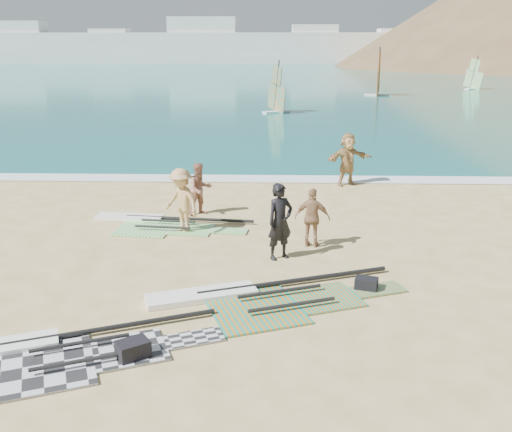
{
  "coord_description": "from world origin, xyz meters",
  "views": [
    {
      "loc": [
        -0.65,
        -9.85,
        5.2
      ],
      "look_at": [
        -1.08,
        4.0,
        1.0
      ],
      "focal_mm": 40.0,
      "sensor_mm": 36.0,
      "label": 1
    }
  ],
  "objects_px": {
    "rig_green": "(156,223)",
    "gear_bag_near": "(133,350)",
    "beachgoer_left": "(200,189)",
    "rig_grey": "(55,351)",
    "beachgoer_right": "(348,159)",
    "gear_bag_far": "(366,284)",
    "beachgoer_mid": "(182,201)",
    "rig_orange": "(258,297)",
    "person_wetsuit": "(280,222)",
    "beachgoer_back": "(312,218)"
  },
  "relations": [
    {
      "from": "rig_green",
      "to": "gear_bag_near",
      "type": "xyz_separation_m",
      "value": [
        1.13,
        -7.55,
        0.12
      ]
    },
    {
      "from": "rig_green",
      "to": "beachgoer_left",
      "type": "xyz_separation_m",
      "value": [
        1.21,
        1.13,
        0.78
      ]
    },
    {
      "from": "rig_grey",
      "to": "beachgoer_right",
      "type": "height_order",
      "value": "beachgoer_right"
    },
    {
      "from": "gear_bag_far",
      "to": "beachgoer_mid",
      "type": "distance_m",
      "value": 6.1
    },
    {
      "from": "beachgoer_mid",
      "to": "rig_orange",
      "type": "bearing_deg",
      "value": -23.11
    },
    {
      "from": "gear_bag_far",
      "to": "beachgoer_right",
      "type": "height_order",
      "value": "beachgoer_right"
    },
    {
      "from": "gear_bag_near",
      "to": "beachgoer_mid",
      "type": "height_order",
      "value": "beachgoer_mid"
    },
    {
      "from": "beachgoer_left",
      "to": "person_wetsuit",
      "type": "bearing_deg",
      "value": -89.59
    },
    {
      "from": "beachgoer_mid",
      "to": "beachgoer_back",
      "type": "bearing_deg",
      "value": 23.39
    },
    {
      "from": "rig_green",
      "to": "gear_bag_near",
      "type": "distance_m",
      "value": 7.63
    },
    {
      "from": "rig_grey",
      "to": "rig_green",
      "type": "bearing_deg",
      "value": 65.59
    },
    {
      "from": "beachgoer_left",
      "to": "beachgoer_right",
      "type": "relative_size",
      "value": 0.82
    },
    {
      "from": "gear_bag_near",
      "to": "beachgoer_back",
      "type": "bearing_deg",
      "value": 59.52
    },
    {
      "from": "rig_green",
      "to": "person_wetsuit",
      "type": "distance_m",
      "value": 4.64
    },
    {
      "from": "gear_bag_near",
      "to": "beachgoer_right",
      "type": "bearing_deg",
      "value": 67.89
    },
    {
      "from": "rig_grey",
      "to": "gear_bag_near",
      "type": "xyz_separation_m",
      "value": [
        1.41,
        -0.13,
        0.12
      ]
    },
    {
      "from": "beachgoer_left",
      "to": "gear_bag_far",
      "type": "bearing_deg",
      "value": -85.29
    },
    {
      "from": "rig_grey",
      "to": "rig_orange",
      "type": "xyz_separation_m",
      "value": [
        3.49,
        2.3,
        0.0
      ]
    },
    {
      "from": "person_wetsuit",
      "to": "rig_grey",
      "type": "bearing_deg",
      "value": -163.26
    },
    {
      "from": "rig_grey",
      "to": "beachgoer_back",
      "type": "height_order",
      "value": "beachgoer_back"
    },
    {
      "from": "beachgoer_left",
      "to": "beachgoer_right",
      "type": "bearing_deg",
      "value": 5.87
    },
    {
      "from": "gear_bag_far",
      "to": "beachgoer_back",
      "type": "xyz_separation_m",
      "value": [
        -1.02,
        2.82,
        0.65
      ]
    },
    {
      "from": "gear_bag_near",
      "to": "rig_orange",
      "type": "bearing_deg",
      "value": 49.49
    },
    {
      "from": "beachgoer_left",
      "to": "beachgoer_mid",
      "type": "distance_m",
      "value": 1.85
    },
    {
      "from": "person_wetsuit",
      "to": "beachgoer_right",
      "type": "relative_size",
      "value": 0.96
    },
    {
      "from": "beachgoer_back",
      "to": "beachgoer_right",
      "type": "relative_size",
      "value": 0.79
    },
    {
      "from": "rig_orange",
      "to": "beachgoer_back",
      "type": "bearing_deg",
      "value": 47.84
    },
    {
      "from": "rig_grey",
      "to": "beachgoer_back",
      "type": "bearing_deg",
      "value": 27.34
    },
    {
      "from": "rig_green",
      "to": "person_wetsuit",
      "type": "bearing_deg",
      "value": -29.66
    },
    {
      "from": "rig_grey",
      "to": "person_wetsuit",
      "type": "xyz_separation_m",
      "value": [
        3.97,
        4.76,
        0.92
      ]
    },
    {
      "from": "rig_orange",
      "to": "beachgoer_mid",
      "type": "bearing_deg",
      "value": 96.92
    },
    {
      "from": "gear_bag_near",
      "to": "rig_grey",
      "type": "bearing_deg",
      "value": 174.64
    },
    {
      "from": "rig_orange",
      "to": "person_wetsuit",
      "type": "distance_m",
      "value": 2.67
    },
    {
      "from": "rig_grey",
      "to": "beachgoer_left",
      "type": "bearing_deg",
      "value": 57.84
    },
    {
      "from": "gear_bag_far",
      "to": "beachgoer_right",
      "type": "bearing_deg",
      "value": 85.66
    },
    {
      "from": "rig_orange",
      "to": "beachgoer_left",
      "type": "height_order",
      "value": "beachgoer_left"
    },
    {
      "from": "rig_orange",
      "to": "beachgoer_back",
      "type": "height_order",
      "value": "beachgoer_back"
    },
    {
      "from": "rig_grey",
      "to": "beachgoer_left",
      "type": "relative_size",
      "value": 3.1
    },
    {
      "from": "gear_bag_far",
      "to": "gear_bag_near",
      "type": "bearing_deg",
      "value": -146.04
    },
    {
      "from": "gear_bag_near",
      "to": "beachgoer_left",
      "type": "bearing_deg",
      "value": 89.48
    },
    {
      "from": "person_wetsuit",
      "to": "rig_orange",
      "type": "bearing_deg",
      "value": -134.34
    },
    {
      "from": "rig_orange",
      "to": "beachgoer_right",
      "type": "bearing_deg",
      "value": 52.76
    },
    {
      "from": "rig_orange",
      "to": "beachgoer_mid",
      "type": "xyz_separation_m",
      "value": [
        -2.29,
        4.42,
        0.89
      ]
    },
    {
      "from": "beachgoer_mid",
      "to": "beachgoer_right",
      "type": "height_order",
      "value": "beachgoer_right"
    },
    {
      "from": "rig_green",
      "to": "person_wetsuit",
      "type": "xyz_separation_m",
      "value": [
        3.69,
        -2.66,
        0.92
      ]
    },
    {
      "from": "beachgoer_mid",
      "to": "beachgoer_right",
      "type": "xyz_separation_m",
      "value": [
        5.39,
        5.9,
        0.07
      ]
    },
    {
      "from": "person_wetsuit",
      "to": "beachgoer_mid",
      "type": "bearing_deg",
      "value": 111.24
    },
    {
      "from": "rig_green",
      "to": "beachgoer_back",
      "type": "distance_m",
      "value": 4.93
    },
    {
      "from": "beachgoer_left",
      "to": "rig_orange",
      "type": "bearing_deg",
      "value": -104.99
    },
    {
      "from": "person_wetsuit",
      "to": "beachgoer_mid",
      "type": "height_order",
      "value": "person_wetsuit"
    }
  ]
}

